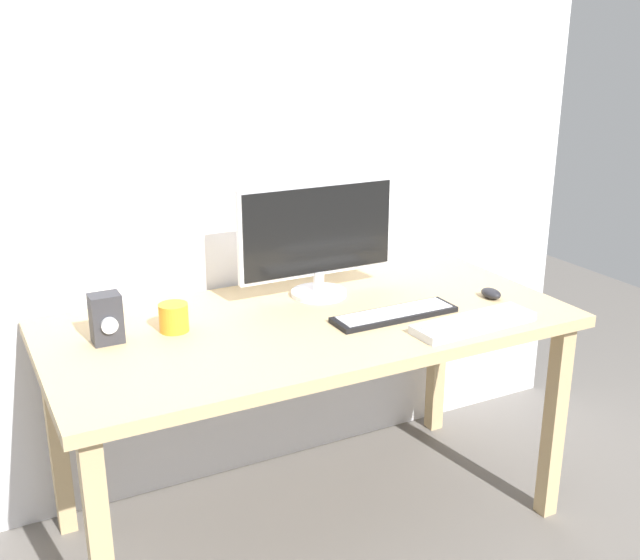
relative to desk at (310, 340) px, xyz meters
name	(u,v)px	position (x,y,z in m)	size (l,w,h in m)	color
ground_plane	(311,520)	(0.00, 0.00, -0.67)	(6.00, 6.00, 0.00)	slate
wall_back	(249,63)	(0.00, 0.44, 0.83)	(2.77, 0.04, 3.00)	silver
desk	(310,340)	(0.00, 0.00, 0.00)	(1.63, 0.80, 0.75)	tan
monitor	(318,237)	(0.12, 0.18, 0.28)	(0.56, 0.19, 0.39)	silver
keyboard_primary	(395,314)	(0.24, -0.11, 0.08)	(0.41, 0.12, 0.02)	black
keyboard_secondary	(474,323)	(0.41, -0.30, 0.09)	(0.41, 0.14, 0.03)	silver
mouse	(491,293)	(0.62, -0.12, 0.09)	(0.05, 0.08, 0.03)	#232328
audio_controller	(106,319)	(-0.60, 0.10, 0.15)	(0.09, 0.08, 0.15)	#333338
coffee_mug	(174,317)	(-0.41, 0.09, 0.12)	(0.09, 0.09, 0.09)	orange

